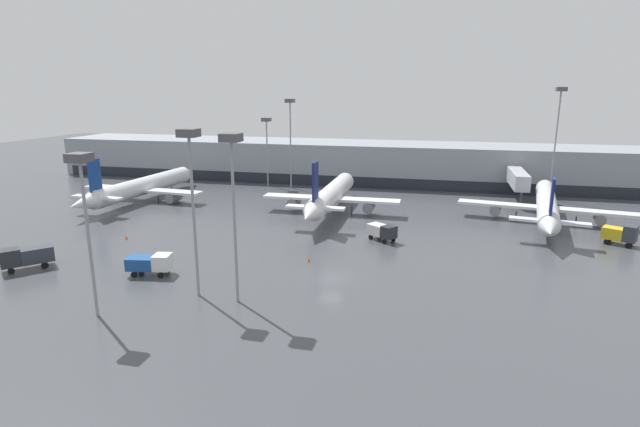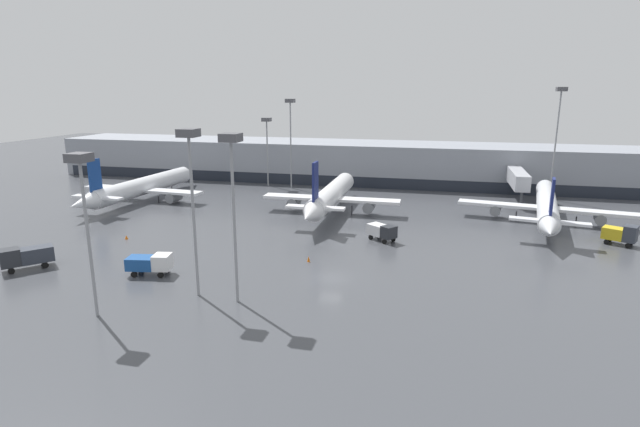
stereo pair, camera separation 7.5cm
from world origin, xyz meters
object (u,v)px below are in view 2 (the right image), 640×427
service_truck_3 (150,263)px  traffic_cone_0 (126,237)px  service_truck_2 (382,231)px  parked_jet_0 (142,187)px  apron_light_mast_1 (290,119)px  apron_light_mast_0 (190,165)px  parked_jet_2 (331,195)px  service_truck_0 (621,234)px  apron_light_mast_4 (559,114)px  parked_jet_1 (547,205)px  apron_light_mast_3 (232,170)px  service_truck_1 (26,256)px  apron_light_mast_6 (82,187)px  traffic_cone_2 (10,264)px  traffic_cone_1 (309,259)px  apron_light_mast_5 (267,131)px

service_truck_3 → traffic_cone_0: size_ratio=8.99×
service_truck_2 → parked_jet_0: bearing=-160.1°
apron_light_mast_1 → apron_light_mast_0: bearing=-82.7°
parked_jet_2 → apron_light_mast_0: bearing=171.0°
parked_jet_0 → service_truck_0: 80.90m
apron_light_mast_0 → apron_light_mast_4: 74.12m
parked_jet_1 → service_truck_3: size_ratio=6.96×
apron_light_mast_3 → apron_light_mast_0: bearing=173.5°
parked_jet_0 → apron_light_mast_0: 51.60m
parked_jet_1 → service_truck_1: size_ratio=6.57×
service_truck_2 → apron_light_mast_6: apron_light_mast_6 is taller
parked_jet_0 → parked_jet_2: 37.56m
parked_jet_0 → traffic_cone_0: bearing=-148.6°
service_truck_1 → apron_light_mast_6: (16.49, -9.14, 10.89)m
parked_jet_1 → traffic_cone_2: 77.02m
traffic_cone_2 → service_truck_3: bearing=4.7°
parked_jet_2 → service_truck_0: (42.80, -8.16, -1.59)m
apron_light_mast_1 → apron_light_mast_4: bearing=0.7°
service_truck_3 → apron_light_mast_4: 77.73m
traffic_cone_1 → apron_light_mast_5: 53.16m
parked_jet_1 → traffic_cone_0: (-60.36, -24.03, -2.62)m
parked_jet_2 → apron_light_mast_1: 26.98m
service_truck_3 → traffic_cone_0: (-11.29, 11.81, -1.16)m
traffic_cone_1 → service_truck_0: bearing=22.8°
apron_light_mast_5 → apron_light_mast_0: bearing=-77.4°
apron_light_mast_0 → apron_light_mast_6: 9.87m
service_truck_0 → apron_light_mast_3: (-44.04, -30.21, 11.93)m
service_truck_1 → traffic_cone_0: bearing=-156.0°
traffic_cone_2 → apron_light_mast_6: size_ratio=0.04×
traffic_cone_0 → apron_light_mast_6: 28.53m
service_truck_0 → apron_light_mast_0: (-48.66, -29.68, 12.13)m
apron_light_mast_3 → apron_light_mast_6: 13.33m
parked_jet_0 → apron_light_mast_4: 80.33m
service_truck_2 → apron_light_mast_3: size_ratio=0.27×
service_truck_3 → traffic_cone_0: bearing=123.5°
apron_light_mast_5 → traffic_cone_0: bearing=-97.9°
parked_jet_2 → apron_light_mast_3: (-1.25, -38.37, 10.34)m
service_truck_3 → apron_light_mast_3: apron_light_mast_3 is taller
parked_jet_0 → parked_jet_2: bearing=-88.4°
traffic_cone_0 → traffic_cone_1: size_ratio=0.80×
service_truck_2 → traffic_cone_1: bearing=-87.7°
parked_jet_0 → apron_light_mast_4: (76.67, 19.60, 13.79)m
apron_light_mast_6 → apron_light_mast_0: bearing=43.1°
apron_light_mast_1 → apron_light_mast_6: size_ratio=1.22×
service_truck_1 → apron_light_mast_1: apron_light_mast_1 is taller
parked_jet_2 → service_truck_3: size_ratio=6.51×
traffic_cone_0 → apron_light_mast_6: bearing=-61.5°
traffic_cone_2 → apron_light_mast_0: apron_light_mast_0 is taller
parked_jet_1 → service_truck_2: size_ratio=8.00×
service_truck_1 → apron_light_mast_5: bearing=-149.0°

